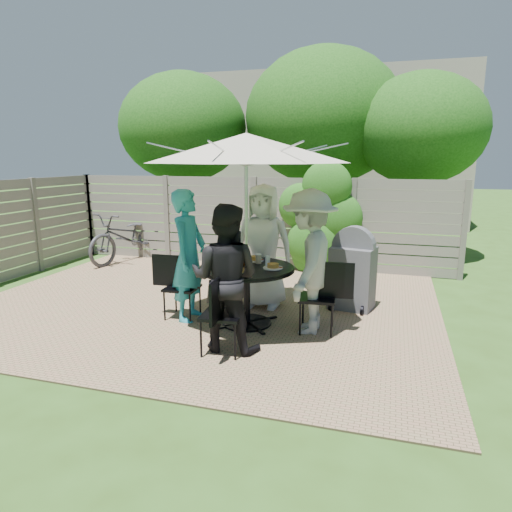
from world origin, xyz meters
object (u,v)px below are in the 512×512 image
(person_left, at_px, (189,256))
(plate_back, at_px, (254,259))
(glass_front, at_px, (248,266))
(coffee_cup, at_px, (258,259))
(chair_right, at_px, (318,311))
(glass_right, at_px, (268,261))
(plate_left, at_px, (221,263))
(patio_table, at_px, (247,285))
(person_right, at_px, (309,262))
(glass_left, at_px, (225,262))
(bbq_grill, at_px, (353,272))
(person_back, at_px, (263,247))
(chair_front, at_px, (222,330))
(chair_back, at_px, (265,288))
(bicycle, at_px, (127,237))
(umbrella, at_px, (246,148))
(plate_right, at_px, (273,267))
(syrup_jug, at_px, (243,260))
(person_front, at_px, (225,279))
(chair_left, at_px, (181,300))
(plate_front, at_px, (238,271))

(person_left, relative_size, plate_back, 7.02)
(glass_front, bearing_deg, coffee_cup, 91.19)
(chair_right, distance_m, glass_right, 0.93)
(plate_left, height_order, glass_right, glass_right)
(chair_right, bearing_deg, patio_table, -4.94)
(person_right, xyz_separation_m, glass_left, (-1.09, -0.12, -0.04))
(glass_front, relative_size, glass_right, 1.00)
(bbq_grill, bearing_deg, person_back, -157.25)
(chair_front, xyz_separation_m, chair_right, (0.95, 0.98, -0.00))
(plate_left, distance_m, coffee_cup, 0.51)
(chair_back, bearing_deg, person_back, -2.12)
(bicycle, bearing_deg, umbrella, -25.87)
(person_back, distance_m, person_left, 1.17)
(person_right, bearing_deg, plate_right, -90.00)
(patio_table, bearing_deg, syrup_jug, 140.80)
(glass_left, distance_m, bicycle, 4.62)
(chair_front, xyz_separation_m, person_front, (-0.00, 0.14, 0.58))
(chair_left, height_order, bbq_grill, bbq_grill)
(person_back, relative_size, glass_right, 13.32)
(chair_front, xyz_separation_m, plate_left, (-0.37, 0.96, 0.56))
(person_front, xyz_separation_m, plate_front, (-0.00, 0.47, -0.02))
(chair_front, distance_m, plate_right, 1.17)
(chair_left, bearing_deg, patio_table, -1.70)
(plate_left, xyz_separation_m, glass_left, (0.10, -0.10, 0.05))
(chair_front, bearing_deg, syrup_jug, -1.72)
(glass_left, bearing_deg, plate_front, -43.89)
(chair_left, relative_size, chair_right, 0.96)
(person_back, distance_m, chair_left, 1.43)
(glass_left, bearing_deg, bicycle, 138.19)
(syrup_jug, bearing_deg, plate_front, -81.07)
(patio_table, height_order, glass_right, glass_right)
(umbrella, height_order, plate_left, umbrella)
(chair_back, xyz_separation_m, bbq_grill, (1.31, 0.14, 0.32))
(person_right, relative_size, plate_right, 7.16)
(syrup_jug, distance_m, bicycle, 4.67)
(chair_back, distance_m, plate_back, 0.85)
(bbq_grill, bearing_deg, chair_left, -142.78)
(person_front, bearing_deg, glass_right, -105.52)
(plate_left, distance_m, bbq_grill, 2.01)
(plate_left, relative_size, glass_front, 1.86)
(glass_left, height_order, coffee_cup, glass_left)
(person_left, xyz_separation_m, syrup_jug, (0.77, 0.06, -0.01))
(patio_table, xyz_separation_m, chair_front, (0.01, -0.97, -0.29))
(chair_left, relative_size, person_left, 0.50)
(patio_table, relative_size, plate_back, 4.85)
(person_back, bearing_deg, syrup_jug, -94.40)
(coffee_cup, relative_size, bicycle, 0.06)
(plate_back, xyz_separation_m, glass_right, (0.26, -0.25, 0.05))
(person_front, relative_size, plate_front, 6.68)
(chair_right, distance_m, person_right, 0.66)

